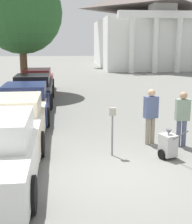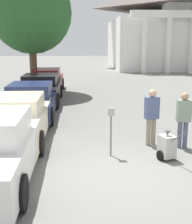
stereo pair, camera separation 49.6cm
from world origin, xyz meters
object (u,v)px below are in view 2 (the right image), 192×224
(parked_car_navy, at_px, (31,102))
(church, at_px, (163,23))
(parked_car_black, at_px, (41,89))
(parked_car_maroon, at_px, (47,82))
(person_worker, at_px, (152,114))
(parked_car_cream, at_px, (17,119))
(equipment_cart, at_px, (167,146))
(parking_meter, at_px, (111,123))
(person_supervisor, at_px, (184,117))

(parked_car_navy, height_order, church, church)
(parked_car_black, distance_m, parked_car_maroon, 3.00)
(person_worker, bearing_deg, parked_car_cream, -21.94)
(parked_car_black, xyz_separation_m, person_worker, (4.27, -7.09, 0.30))
(equipment_cart, height_order, church, church)
(parked_car_maroon, distance_m, church, 22.95)
(parked_car_black, height_order, church, church)
(parked_car_navy, height_order, equipment_cart, parked_car_navy)
(parked_car_black, xyz_separation_m, church, (11.97, 22.05, 4.56))
(parking_meter, xyz_separation_m, person_supervisor, (2.24, 0.58, 0.00))
(person_worker, bearing_deg, equipment_cart, 85.31)
(parking_meter, bearing_deg, parked_car_navy, 122.02)
(parked_car_black, height_order, person_supervisor, person_supervisor)
(parking_meter, distance_m, person_supervisor, 2.31)
(person_supervisor, bearing_deg, parking_meter, 17.91)
(parked_car_black, xyz_separation_m, parked_car_maroon, (0.00, 3.00, 0.00))
(church, bearing_deg, parked_car_navy, -115.29)
(person_worker, height_order, church, church)
(parking_meter, xyz_separation_m, church, (9.04, 30.02, 4.29))
(parked_car_cream, distance_m, church, 31.17)
(parked_car_cream, bearing_deg, parking_meter, -29.32)
(parked_car_cream, relative_size, equipment_cart, 5.01)
(parking_meter, relative_size, person_supervisor, 0.82)
(parked_car_maroon, bearing_deg, parking_meter, -75.67)
(person_worker, bearing_deg, person_supervisor, 149.25)
(parked_car_navy, bearing_deg, equipment_cart, -49.34)
(equipment_cart, bearing_deg, person_worker, 78.46)
(person_supervisor, relative_size, church, 0.07)
(parked_car_cream, distance_m, parked_car_black, 6.37)
(parked_car_maroon, relative_size, person_worker, 3.01)
(parked_car_cream, bearing_deg, equipment_cart, -24.57)
(parking_meter, bearing_deg, equipment_cart, -13.66)
(parked_car_maroon, relative_size, equipment_cart, 5.31)
(parking_meter, height_order, person_worker, person_worker)
(parked_car_black, distance_m, person_worker, 8.28)
(person_supervisor, xyz_separation_m, equipment_cart, (-0.73, -0.95, -0.59))
(parked_car_navy, xyz_separation_m, equipment_cart, (4.43, -5.05, -0.30))
(parked_car_cream, bearing_deg, parked_car_maroon, 89.38)
(parked_car_black, bearing_deg, parking_meter, -70.44)
(parked_car_maroon, distance_m, equipment_cart, 12.18)
(parked_car_navy, relative_size, parking_meter, 3.34)
(parked_car_cream, xyz_separation_m, parking_meter, (2.93, -1.60, 0.27))
(parked_car_cream, distance_m, parked_car_maroon, 9.37)
(person_worker, bearing_deg, parking_meter, 21.02)
(parked_car_cream, xyz_separation_m, church, (11.97, 28.41, 4.56))
(parking_meter, relative_size, equipment_cart, 1.40)
(person_worker, relative_size, person_supervisor, 1.03)
(parked_car_black, bearing_deg, church, 60.89)
(parked_car_navy, relative_size, parked_car_black, 1.00)
(parked_car_cream, distance_m, parking_meter, 3.35)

